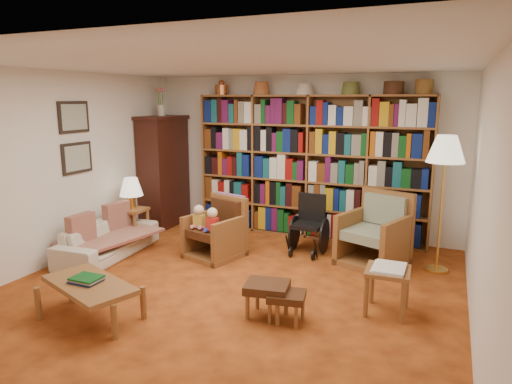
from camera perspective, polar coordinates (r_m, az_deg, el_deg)
The scene contains 23 objects.
floor at distance 5.38m, azimuth -3.05°, elevation -11.90°, with size 5.00×5.00×0.00m, color #BA571C.
ceiling at distance 4.94m, azimuth -3.37°, elevation 15.72°, with size 5.00×5.00×0.00m, color white.
wall_back at distance 7.31m, azimuth 5.52°, elevation 4.55°, with size 5.00×5.00×0.00m, color white.
wall_front at distance 3.05m, azimuth -24.63°, elevation -6.58°, with size 5.00×5.00×0.00m, color white.
wall_left at distance 6.51m, azimuth -23.38°, elevation 2.76°, with size 5.00×5.00×0.00m, color white.
wall_right at distance 4.52m, azimuth 26.54°, elevation -1.05°, with size 5.00×5.00×0.00m, color white.
bookshelf at distance 7.10m, azimuth 6.63°, elevation 3.67°, with size 3.60×0.30×2.42m.
curio_cabinet at distance 7.90m, azimuth -11.47°, elevation 2.73°, with size 0.50×0.95×2.40m.
framed_pictures at distance 6.66m, azimuth -21.65°, elevation 6.34°, with size 0.03×0.52×0.97m.
sofa at distance 6.64m, azimuth -17.97°, elevation -5.68°, with size 0.63×1.60×0.47m, color beige.
sofa_throw at distance 6.59m, azimuth -17.68°, elevation -5.19°, with size 0.72×1.35×0.04m, color beige.
cushion_left at distance 6.92m, azimuth -17.01°, elevation -3.07°, with size 0.13×0.41×0.41m, color maroon.
cushion_right at distance 6.42m, azimuth -21.01°, elevation -4.47°, with size 0.13×0.41×0.41m, color maroon.
side_table_lamp at distance 7.16m, azimuth -15.16°, elevation -3.06°, with size 0.41×0.41×0.51m.
table_lamp at distance 7.06m, azimuth -15.35°, elevation 0.51°, with size 0.35×0.35×0.47m.
armchair_leather at distance 6.35m, azimuth -4.85°, elevation -4.91°, with size 0.84×0.85×0.83m.
armchair_sage at distance 6.27m, azimuth 14.59°, elevation -5.33°, with size 1.02×1.02×0.94m.
wheelchair at distance 6.51m, azimuth 6.67°, elevation -4.24°, with size 0.47×0.66×0.82m.
floor_lamp at distance 5.96m, azimuth 22.62°, elevation 4.33°, with size 0.45×0.45×1.72m.
side_table_papers at distance 4.84m, azimuth 16.14°, elevation -10.13°, with size 0.45×0.45×0.50m.
footstool_a at distance 4.62m, azimuth 1.40°, elevation -12.06°, with size 0.48×0.42×0.36m.
footstool_b at distance 4.55m, azimuth 3.85°, elevation -13.10°, with size 0.41×0.36×0.30m.
coffee_table at distance 4.83m, azimuth -20.09°, elevation -11.07°, with size 1.14×0.84×0.44m.
Camera 1 is at (2.19, -4.42, 2.15)m, focal length 32.00 mm.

